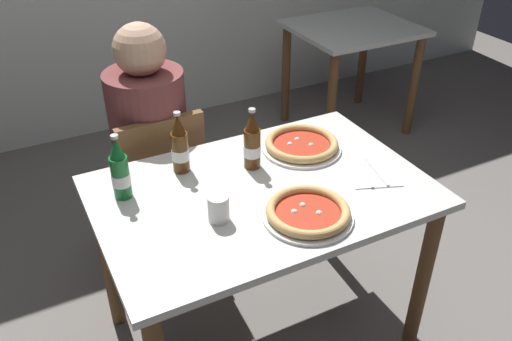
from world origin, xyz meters
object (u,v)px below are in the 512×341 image
object	(u,v)px
chair_behind_table	(159,182)
pizza_marinara_far	(308,213)
beer_bottle_center	(252,143)
paper_cup	(218,208)
dining_table_main	(262,214)
diner_seated	(153,158)
beer_bottle_right	(180,147)
napkin_with_cutlery	(373,174)
dining_table_background	(351,49)
pizza_margherita_near	(302,145)
beer_bottle_left	(120,171)

from	to	relation	value
chair_behind_table	pizza_marinara_far	distance (m)	0.92
beer_bottle_center	paper_cup	distance (m)	0.36
dining_table_main	diner_seated	distance (m)	0.70
pizza_marinara_far	beer_bottle_right	size ratio (longest dim) A/B	1.25
dining_table_main	napkin_with_cutlery	size ratio (longest dim) A/B	5.16
pizza_marinara_far	beer_bottle_right	world-z (taller)	beer_bottle_right
diner_seated	dining_table_background	size ratio (longest dim) A/B	1.51
chair_behind_table	beer_bottle_center	size ratio (longest dim) A/B	3.44
dining_table_main	dining_table_background	xyz separation A→B (m)	(1.43, 1.41, -0.04)
beer_bottle_right	pizza_marinara_far	bearing A→B (deg)	-60.10
dining_table_background	beer_bottle_right	size ratio (longest dim) A/B	3.24
napkin_with_cutlery	dining_table_background	bearing A→B (deg)	56.24
chair_behind_table	napkin_with_cutlery	size ratio (longest dim) A/B	3.65
chair_behind_table	pizza_margherita_near	world-z (taller)	chair_behind_table
diner_seated	beer_bottle_right	xyz separation A→B (m)	(0.00, -0.41, 0.27)
chair_behind_table	diner_seated	distance (m)	0.11
pizza_marinara_far	beer_bottle_center	bearing A→B (deg)	93.05
pizza_margherita_near	beer_bottle_center	bearing A→B (deg)	-173.62
chair_behind_table	pizza_margherita_near	distance (m)	0.71
chair_behind_table	dining_table_background	xyz separation A→B (m)	(1.65, 0.80, 0.11)
paper_cup	napkin_with_cutlery	bearing A→B (deg)	-1.28
pizza_marinara_far	napkin_with_cutlery	size ratio (longest dim) A/B	1.33
beer_bottle_left	dining_table_background	bearing A→B (deg)	32.91
paper_cup	beer_bottle_right	bearing A→B (deg)	90.33
dining_table_background	napkin_with_cutlery	xyz separation A→B (m)	(-1.01, -1.52, 0.16)
pizza_margherita_near	napkin_with_cutlery	size ratio (longest dim) A/B	1.39
dining_table_main	beer_bottle_left	distance (m)	0.54
pizza_margherita_near	beer_bottle_right	distance (m)	0.50
chair_behind_table	beer_bottle_right	world-z (taller)	beer_bottle_right
chair_behind_table	beer_bottle_center	xyz separation A→B (m)	(0.25, -0.46, 0.37)
chair_behind_table	dining_table_background	bearing A→B (deg)	-155.42
beer_bottle_left	beer_bottle_right	size ratio (longest dim) A/B	1.00
beer_bottle_right	beer_bottle_left	bearing A→B (deg)	-164.86
dining_table_main	dining_table_background	size ratio (longest dim) A/B	1.50
pizza_marinara_far	beer_bottle_center	xyz separation A→B (m)	(-0.02, 0.37, 0.08)
chair_behind_table	beer_bottle_left	bearing A→B (deg)	58.73
chair_behind_table	napkin_with_cutlery	distance (m)	0.99
dining_table_main	paper_cup	world-z (taller)	paper_cup
beer_bottle_center	napkin_with_cutlery	distance (m)	0.47
dining_table_background	napkin_with_cutlery	bearing A→B (deg)	-123.76
dining_table_background	paper_cup	size ratio (longest dim) A/B	8.42
beer_bottle_left	dining_table_main	bearing A→B (deg)	-22.00
dining_table_main	pizza_marinara_far	distance (m)	0.26
beer_bottle_center	napkin_with_cutlery	xyz separation A→B (m)	(0.38, -0.26, -0.10)
beer_bottle_left	beer_bottle_right	bearing A→B (deg)	15.14
dining_table_background	pizza_margherita_near	xyz separation A→B (m)	(-1.16, -1.23, 0.18)
pizza_margherita_near	paper_cup	world-z (taller)	paper_cup
pizza_marinara_far	beer_bottle_center	distance (m)	0.38
dining_table_main	pizza_margherita_near	world-z (taller)	pizza_margherita_near
dining_table_background	beer_bottle_left	world-z (taller)	beer_bottle_left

